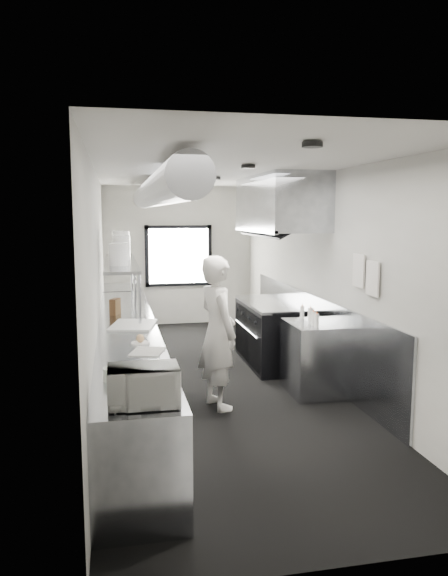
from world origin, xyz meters
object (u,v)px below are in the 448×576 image
plate_stack_a (119,254)px  squeeze_bottle_e (302,312)px  squeeze_bottle_c (310,316)px  plate_stack_d (121,244)px  plate_stack_c (121,248)px  squeeze_bottle_d (311,314)px  pass_shelf (121,263)px  bottle_station (314,358)px  far_work_table (123,311)px  squeeze_bottle_a (317,321)px  cutting_board (133,325)px  knife_block (115,307)px  line_cook (218,332)px  range (274,333)px  deli_tub_b (121,369)px  prep_counter (129,364)px  squeeze_bottle_b (314,319)px  microwave (143,386)px  deli_tub_a (112,374)px  exhaust_hood (279,204)px  small_plate (140,343)px  plate_stack_b (119,253)px

plate_stack_a → squeeze_bottle_e: size_ratio=1.82×
squeeze_bottle_c → plate_stack_d: bearing=131.8°
plate_stack_c → squeeze_bottle_d: 3.00m
pass_shelf → bottle_station: 3.09m
pass_shelf → far_work_table: bearing=88.9°
pass_shelf → squeeze_bottle_a: (2.26, -1.96, -0.55)m
squeeze_bottle_e → cutting_board: bearing=-179.0°
knife_block → squeeze_bottle_a: size_ratio=1.30×
squeeze_bottle_d → squeeze_bottle_e: 0.18m
line_cook → squeeze_bottle_c: bearing=-95.4°
range → deli_tub_b: bearing=-126.1°
prep_counter → pass_shelf: size_ratio=2.00×
prep_counter → range: (2.19, 1.20, 0.02)m
pass_shelf → squeeze_bottle_b: (2.26, -1.85, -0.55)m
microwave → squeeze_bottle_c: 3.32m
line_cook → plate_stack_c: 2.52m
line_cook → squeeze_bottle_d: bearing=-88.8°
knife_block → squeeze_bottle_d: size_ratio=1.31×
range → microwave: bearing=-118.7°
bottle_station → plate_stack_c: bearing=141.1°
far_work_table → squeeze_bottle_a: bearing=-62.0°
deli_tub_a → squeeze_bottle_b: size_ratio=0.87×
knife_block → squeeze_bottle_c: size_ratio=1.10×
plate_stack_c → squeeze_bottle_d: bearing=-36.9°
deli_tub_a → plate_stack_c: size_ratio=0.41×
exhaust_hood → small_plate: (-2.14, -2.08, -1.48)m
deli_tub_b → squeeze_bottle_d: size_ratio=0.78×
pass_shelf → plate_stack_d: plate_stack_d is taller
exhaust_hood → range: bearing=180.0°
cutting_board → squeeze_bottle_b: 2.20m
plate_stack_b → squeeze_bottle_e: size_ratio=1.77×
bottle_station → plate_stack_b: (-2.37, 1.40, 1.26)m
plate_stack_d → knife_block: bearing=-95.0°
cutting_board → plate_stack_a: 1.11m
prep_counter → squeeze_bottle_d: 2.35m
small_plate → plate_stack_c: (-0.13, 2.56, 0.84)m
microwave → knife_block: size_ratio=2.16×
squeeze_bottle_c → prep_counter: bearing=174.1°
small_plate → squeeze_bottle_d: squeeze_bottle_d is taller
plate_stack_b → pass_shelf: bearing=84.8°
prep_counter → deli_tub_a: bearing=-95.0°
bottle_station → deli_tub_a: (-2.48, -1.90, 0.50)m
bottle_station → microwave: bearing=-131.9°
range → plate_stack_b: plate_stack_b is taller
deli_tub_a → deli_tub_b: (0.08, 0.16, -0.01)m
pass_shelf → squeeze_bottle_a: pass_shelf is taller
prep_counter → deli_tub_a: size_ratio=40.12×
deli_tub_b → plate_stack_d: plate_stack_d is taller
small_plate → squeeze_bottle_b: size_ratio=1.14×
deli_tub_a → squeeze_bottle_c: 3.05m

